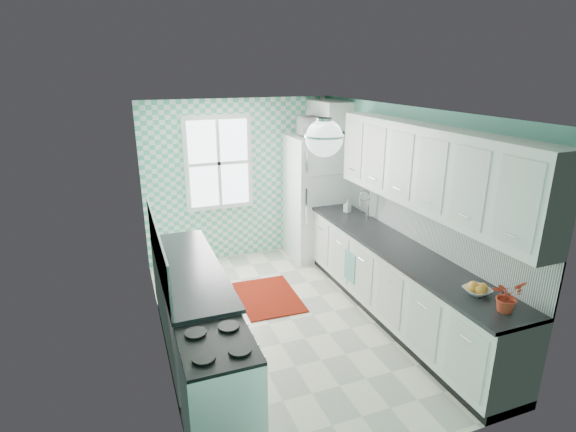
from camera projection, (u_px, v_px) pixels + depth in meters
name	position (u px, v px, depth m)	size (l,w,h in m)	color
floor	(291.00, 320.00, 5.48)	(3.00, 4.40, 0.02)	beige
ceiling	(292.00, 109.00, 4.69)	(3.00, 4.40, 0.02)	white
wall_back	(241.00, 180.00, 7.05)	(3.00, 0.02, 2.50)	#66B5A0
wall_front	(407.00, 320.00, 3.13)	(3.00, 0.02, 2.50)	#66B5A0
wall_left	(154.00, 240.00, 4.58)	(0.02, 4.40, 2.50)	#66B5A0
wall_right	(404.00, 209.00, 5.60)	(0.02, 4.40, 2.50)	#66B5A0
accent_wall	(241.00, 180.00, 7.03)	(3.00, 0.01, 2.50)	#57BC96
window	(219.00, 163.00, 6.79)	(1.04, 0.05, 1.44)	white
backsplash_right	(422.00, 223.00, 5.25)	(0.02, 3.60, 0.51)	white
backsplash_left	(157.00, 248.00, 4.54)	(0.02, 2.15, 0.51)	white
upper_cabinets_right	(428.00, 168.00, 4.80)	(0.33, 3.20, 0.90)	silver
upper_cabinet_fridge	(328.00, 114.00, 6.84)	(0.40, 0.74, 0.40)	silver
ceiling_light	(324.00, 138.00, 4.04)	(0.34, 0.34, 0.35)	silver
base_cabinets_right	(397.00, 284.00, 5.39)	(0.60, 3.60, 0.90)	white
countertop_right	(399.00, 248.00, 5.24)	(0.63, 3.60, 0.04)	black
base_cabinets_left	(191.00, 308.00, 4.87)	(0.60, 2.15, 0.90)	white
countertop_left	(190.00, 268.00, 4.73)	(0.63, 2.15, 0.04)	black
fridge	(316.00, 197.00, 7.14)	(0.84, 0.83, 1.94)	silver
stove	(220.00, 389.00, 3.61)	(0.59, 0.73, 0.88)	silver
sink	(356.00, 220.00, 6.17)	(0.53, 0.44, 0.53)	silver
rug	(268.00, 297.00, 6.01)	(0.76, 1.09, 0.02)	maroon
dish_towel	(350.00, 266.00, 5.80)	(0.02, 0.27, 0.40)	#64B7B6
fruit_bowl	(477.00, 291.00, 4.13)	(0.23, 0.23, 0.06)	white
potted_plant	(507.00, 296.00, 3.81)	(0.26, 0.22, 0.28)	#B1080D
soap_bottle	(347.00, 206.00, 6.46)	(0.08, 0.09, 0.19)	#9BB9CE
microwave	(317.00, 126.00, 6.79)	(0.53, 0.36, 0.29)	white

